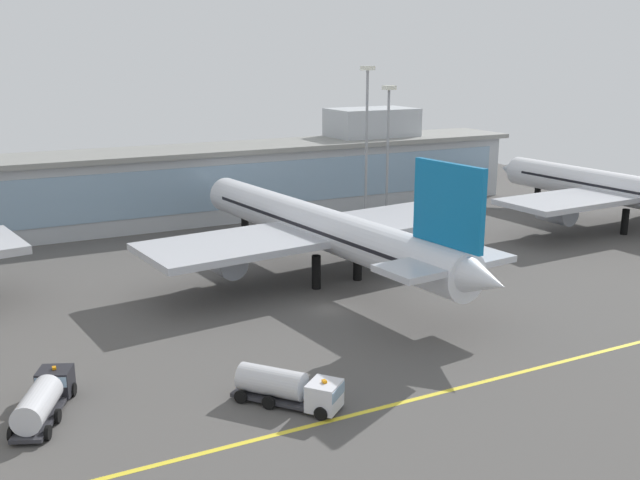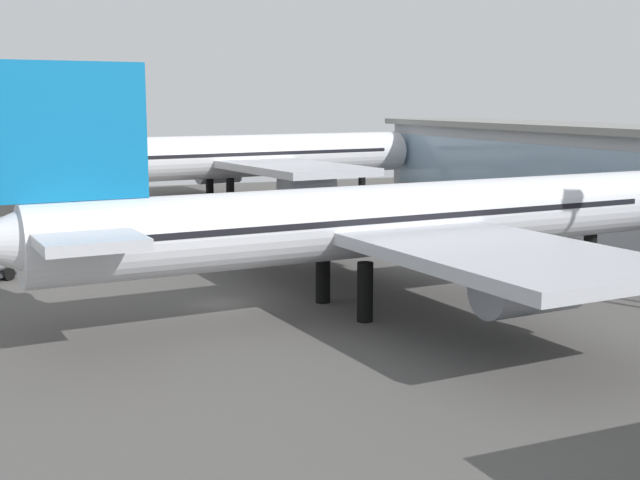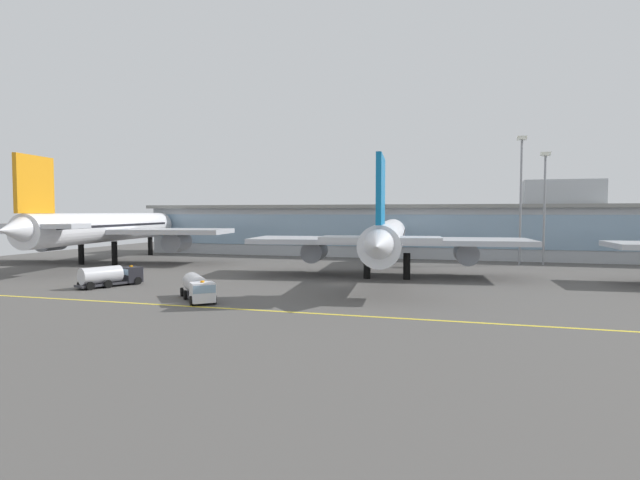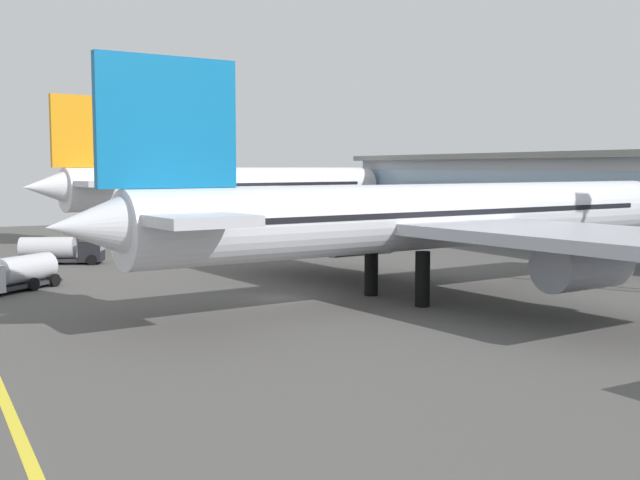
# 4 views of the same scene
# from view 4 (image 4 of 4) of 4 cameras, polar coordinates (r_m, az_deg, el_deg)

# --- Properties ---
(ground_plane) EXTENTS (180.00, 180.00, 0.00)m
(ground_plane) POSITION_cam_4_polar(r_m,az_deg,el_deg) (62.17, -3.11, -4.24)
(ground_plane) COLOR #514F4C
(airliner_near_left) EXTENTS (51.31, 60.60, 19.62)m
(airliner_near_left) POSITION_cam_4_polar(r_m,az_deg,el_deg) (117.70, -6.44, 3.74)
(airliner_near_left) COLOR black
(airliner_near_left) RESTS_ON ground
(airliner_near_right) EXTENTS (45.95, 60.26, 17.18)m
(airliner_near_right) POSITION_cam_4_polar(r_m,az_deg,el_deg) (62.89, 8.05, 1.57)
(airliner_near_right) COLOR black
(airliner_near_right) RESTS_ON ground
(fuel_tanker_truck) EXTENTS (5.89, 9.26, 2.90)m
(fuel_tanker_truck) POSITION_cam_4_polar(r_m,az_deg,el_deg) (88.19, -18.09, -0.68)
(fuel_tanker_truck) COLOR black
(fuel_tanker_truck) RESTS_ON ground
(baggage_tug_near) EXTENTS (7.64, 8.51, 2.90)m
(baggage_tug_near) POSITION_cam_4_polar(r_m,az_deg,el_deg) (69.86, -21.51, -2.30)
(baggage_tug_near) COLOR black
(baggage_tug_near) RESTS_ON ground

